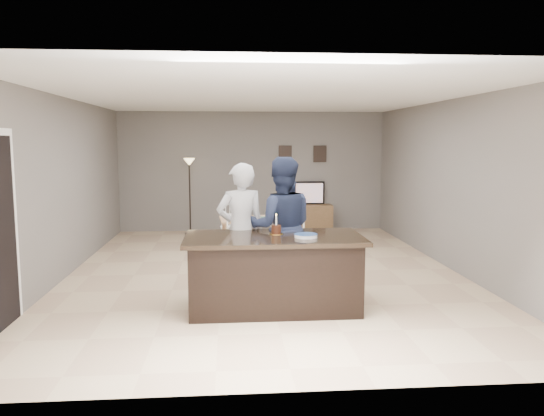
{
  "coord_description": "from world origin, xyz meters",
  "views": [
    {
      "loc": [
        -0.53,
        -8.08,
        2.04
      ],
      "look_at": [
        0.1,
        -0.3,
        1.05
      ],
      "focal_mm": 35.0,
      "sensor_mm": 36.0,
      "label": 1
    }
  ],
  "objects": [
    {
      "name": "plate_stack",
      "position": [
        0.37,
        -1.93,
        0.92
      ],
      "size": [
        0.28,
        0.28,
        0.04
      ],
      "color": "white",
      "rests_on": "kitchen_island"
    },
    {
      "name": "television",
      "position": [
        1.2,
        3.84,
        0.86
      ],
      "size": [
        0.91,
        0.12,
        0.53
      ],
      "primitive_type": "imported",
      "rotation": [
        0.0,
        0.0,
        3.14
      ],
      "color": "black",
      "rests_on": "tv_console"
    },
    {
      "name": "birthday_cake",
      "position": [
        0.04,
        -1.67,
        0.96
      ],
      "size": [
        0.16,
        0.16,
        0.25
      ],
      "color": "gold",
      "rests_on": "kitchen_island"
    },
    {
      "name": "floor",
      "position": [
        0.0,
        0.0,
        0.0
      ],
      "size": [
        8.0,
        8.0,
        0.0
      ],
      "primitive_type": "plane",
      "color": "tan",
      "rests_on": "ground"
    },
    {
      "name": "floor_lamp",
      "position": [
        -1.39,
        3.55,
        1.3
      ],
      "size": [
        0.25,
        0.25,
        1.67
      ],
      "color": "black",
      "rests_on": "floor"
    },
    {
      "name": "man",
      "position": [
        0.14,
        -1.25,
        0.92
      ],
      "size": [
        0.94,
        0.75,
        1.84
      ],
      "primitive_type": "imported",
      "rotation": [
        0.0,
        0.0,
        3.08
      ],
      "color": "#1C233D",
      "rests_on": "floor"
    },
    {
      "name": "woman",
      "position": [
        -0.39,
        -1.25,
        0.88
      ],
      "size": [
        0.72,
        0.56,
        1.76
      ],
      "primitive_type": "imported",
      "rotation": [
        0.0,
        0.0,
        3.38
      ],
      "color": "#B5B5BA",
      "rests_on": "floor"
    },
    {
      "name": "tv_screen_glow",
      "position": [
        1.2,
        3.76,
        0.87
      ],
      "size": [
        0.78,
        0.0,
        0.78
      ],
      "primitive_type": "plane",
      "rotation": [
        1.57,
        0.0,
        3.14
      ],
      "color": "orange",
      "rests_on": "tv_console"
    },
    {
      "name": "kitchen_island",
      "position": [
        0.0,
        -1.8,
        0.45
      ],
      "size": [
        2.15,
        1.1,
        0.9
      ],
      "color": "black",
      "rests_on": "floor"
    },
    {
      "name": "room_shell",
      "position": [
        0.0,
        0.0,
        1.68
      ],
      "size": [
        8.0,
        8.0,
        8.0
      ],
      "color": "slate",
      "rests_on": "floor"
    },
    {
      "name": "tv_console",
      "position": [
        1.2,
        3.77,
        0.3
      ],
      "size": [
        1.2,
        0.4,
        0.6
      ],
      "primitive_type": "cube",
      "color": "brown",
      "rests_on": "floor"
    },
    {
      "name": "dining_table",
      "position": [
        0.02,
        1.34,
        0.55
      ],
      "size": [
        1.47,
        1.68,
        0.86
      ],
      "rotation": [
        0.0,
        0.0,
        0.07
      ],
      "color": "tan",
      "rests_on": "floor"
    },
    {
      "name": "picture_frames",
      "position": [
        1.15,
        3.98,
        1.75
      ],
      "size": [
        1.1,
        0.02,
        0.38
      ],
      "color": "black",
      "rests_on": "room_shell"
    }
  ]
}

